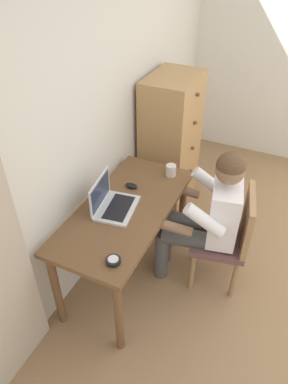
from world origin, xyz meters
The scene contains 9 objects.
wall_back centered at (0.00, 2.20, 1.25)m, with size 4.80×0.05×2.50m, color silver.
desk centered at (-0.33, 1.83, 0.63)m, with size 1.27×0.60×0.73m.
dresser centered at (0.80, 1.93, 0.65)m, with size 0.62×0.45×1.31m.
chair centered at (-0.01, 1.13, 0.48)m, with size 0.49×0.48×0.86m.
person_seated centered at (-0.05, 1.30, 0.66)m, with size 0.61×0.64×1.18m.
laptop centered at (-0.37, 1.91, 0.78)m, with size 0.37×0.30×0.24m.
computer_mouse centered at (-0.09, 1.90, 0.75)m, with size 0.06×0.10×0.03m, color black.
desk_clock centered at (-0.81, 1.66, 0.75)m, with size 0.09×0.09×0.03m.
coffee_mug centered at (0.19, 1.69, 0.78)m, with size 0.12×0.08×0.09m.
Camera 1 is at (-2.03, 0.88, 2.35)m, focal length 33.18 mm.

